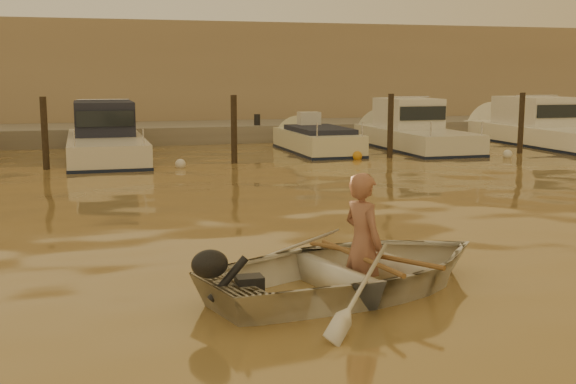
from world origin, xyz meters
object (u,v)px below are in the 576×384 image
object	(u,v)px
moored_boat_3	(317,145)
waterfront_building	(180,78)
person	(363,244)
moored_boat_2	(105,139)
dinghy	(356,268)
moored_boat_5	(547,128)
moored_boat_4	(415,131)

from	to	relation	value
moored_boat_3	waterfront_building	size ratio (longest dim) A/B	0.12
person	moored_boat_2	distance (m)	15.30
dinghy	waterfront_building	world-z (taller)	waterfront_building
dinghy	moored_boat_3	world-z (taller)	moored_boat_3
moored_boat_2	moored_boat_5	bearing A→B (deg)	0.00
person	moored_boat_3	size ratio (longest dim) A/B	0.32
person	moored_boat_3	world-z (taller)	person
dinghy	person	bearing A→B (deg)	-90.00
moored_boat_4	dinghy	bearing A→B (deg)	-118.24
moored_boat_4	waterfront_building	bearing A→B (deg)	121.45
moored_boat_5	person	bearing A→B (deg)	-131.61
moored_boat_5	waterfront_building	size ratio (longest dim) A/B	0.19
waterfront_building	moored_boat_3	bearing A→B (deg)	-74.20
moored_boat_2	waterfront_building	distance (m)	11.78
moored_boat_2	moored_boat_4	world-z (taller)	same
dinghy	moored_boat_5	world-z (taller)	moored_boat_5
dinghy	waterfront_building	size ratio (longest dim) A/B	0.08
moored_boat_3	dinghy	bearing A→B (deg)	-106.59
moored_boat_2	person	bearing A→B (deg)	-80.50
moored_boat_3	moored_boat_5	size ratio (longest dim) A/B	0.64
moored_boat_5	moored_boat_4	bearing A→B (deg)	180.00
moored_boat_3	waterfront_building	world-z (taller)	waterfront_building
person	moored_boat_3	xyz separation A→B (m)	(4.41, 15.09, -0.35)
moored_boat_5	waterfront_building	bearing A→B (deg)	137.75
moored_boat_5	waterfront_building	world-z (taller)	waterfront_building
moored_boat_5	waterfront_building	distance (m)	16.45
dinghy	waterfront_building	xyz separation A→B (m)	(1.39, 26.12, 2.12)
moored_boat_2	moored_boat_3	xyz separation A→B (m)	(6.93, 0.00, -0.40)
person	dinghy	bearing A→B (deg)	90.00
person	moored_boat_4	bearing A→B (deg)	-43.66
person	waterfront_building	size ratio (longest dim) A/B	0.04
person	moored_boat_2	xyz separation A→B (m)	(-2.53, 15.09, 0.05)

